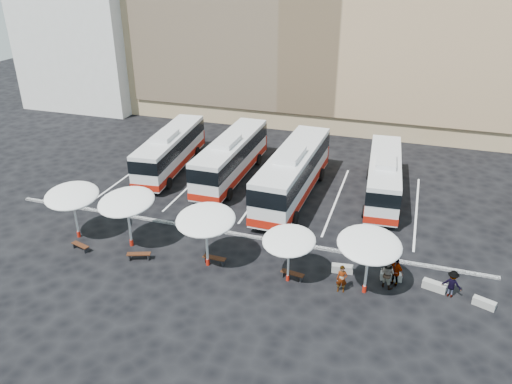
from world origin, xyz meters
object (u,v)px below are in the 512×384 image
(bus_3, at_px, (384,176))
(conc_bench_2, at_px, (434,286))
(sunshade_4, at_px, (369,245))
(wood_bench_0, at_px, (80,246))
(conc_bench_3, at_px, (484,303))
(passenger_0, at_px, (342,279))
(wood_bench_3, at_px, (292,274))
(passenger_1, at_px, (388,274))
(sunshade_2, at_px, (206,220))
(bus_2, at_px, (293,172))
(wood_bench_1, at_px, (139,255))
(passenger_3, at_px, (452,284))
(sunshade_3, at_px, (289,241))
(bus_1, at_px, (231,156))
(wood_bench_2, at_px, (214,259))
(conc_bench_0, at_px, (342,269))
(conc_bench_1, at_px, (391,276))
(bus_0, at_px, (170,149))
(sunshade_1, at_px, (126,202))
(passenger_2, at_px, (395,272))
(sunshade_0, at_px, (72,196))

(bus_3, distance_m, conc_bench_2, 12.12)
(sunshade_4, bearing_deg, wood_bench_0, -176.20)
(conc_bench_3, distance_m, passenger_0, 7.72)
(wood_bench_3, bearing_deg, passenger_1, 9.76)
(sunshade_2, distance_m, wood_bench_3, 6.04)
(bus_2, height_order, passenger_0, bus_2)
(wood_bench_1, bearing_deg, conc_bench_2, 8.02)
(passenger_3, bearing_deg, sunshade_2, 18.67)
(sunshade_3, bearing_deg, passenger_3, 8.67)
(bus_3, xyz_separation_m, wood_bench_0, (-17.81, -14.00, -1.50))
(bus_1, relative_size, sunshade_2, 3.08)
(wood_bench_2, distance_m, conc_bench_0, 7.83)
(conc_bench_2, bearing_deg, conc_bench_1, 175.11)
(sunshade_3, bearing_deg, conc_bench_1, 18.58)
(sunshade_4, distance_m, conc_bench_2, 4.98)
(bus_0, height_order, bus_3, bus_0)
(conc_bench_1, height_order, conc_bench_2, conc_bench_2)
(conc_bench_1, bearing_deg, wood_bench_1, -169.96)
(sunshade_1, distance_m, sunshade_3, 10.79)
(bus_2, bearing_deg, conc_bench_1, -45.61)
(bus_3, xyz_separation_m, conc_bench_2, (3.98, -11.34, -1.57))
(bus_1, relative_size, wood_bench_3, 8.41)
(sunshade_2, xyz_separation_m, wood_bench_0, (-8.50, -0.97, -2.86))
(bus_2, distance_m, sunshade_3, 11.17)
(bus_0, bearing_deg, sunshade_3, -48.23)
(sunshade_4, bearing_deg, passenger_2, 38.46)
(bus_1, height_order, wood_bench_2, bus_1)
(bus_0, relative_size, wood_bench_0, 8.40)
(wood_bench_2, distance_m, passenger_1, 10.38)
(sunshade_4, bearing_deg, conc_bench_2, 21.24)
(passenger_2, relative_size, passenger_3, 1.10)
(passenger_0, bearing_deg, passenger_3, 4.00)
(sunshade_4, relative_size, wood_bench_2, 3.13)
(bus_2, height_order, conc_bench_3, bus_2)
(passenger_0, height_order, passenger_2, passenger_2)
(conc_bench_1, bearing_deg, sunshade_1, -175.32)
(wood_bench_1, relative_size, passenger_1, 0.83)
(bus_0, height_order, sunshade_1, sunshade_1)
(sunshade_3, bearing_deg, bus_3, 72.13)
(bus_3, distance_m, wood_bench_1, 19.48)
(bus_0, xyz_separation_m, passenger_3, (23.07, -11.57, -1.05))
(conc_bench_3, bearing_deg, sunshade_4, -173.72)
(sunshade_0, relative_size, passenger_2, 2.54)
(sunshade_1, bearing_deg, sunshade_2, -5.50)
(sunshade_2, distance_m, wood_bench_1, 5.24)
(wood_bench_1, bearing_deg, passenger_1, 7.24)
(conc_bench_0, xyz_separation_m, passenger_0, (0.24, -1.91, 0.60))
(sunshade_3, relative_size, passenger_3, 2.06)
(sunshade_2, relative_size, conc_bench_2, 3.00)
(bus_1, height_order, sunshade_4, bus_1)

